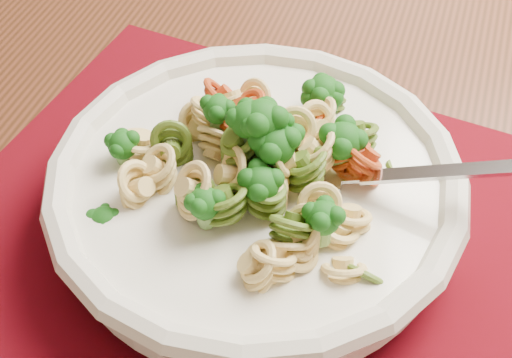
{
  "coord_description": "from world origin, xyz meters",
  "views": [
    {
      "loc": [
        -0.48,
        -1.19,
        1.15
      ],
      "look_at": [
        -0.5,
        -0.87,
        0.8
      ],
      "focal_mm": 50.0,
      "sensor_mm": 36.0,
      "label": 1
    }
  ],
  "objects": [
    {
      "name": "dining_table",
      "position": [
        -0.53,
        -0.77,
        0.66
      ],
      "size": [
        1.6,
        1.24,
        0.76
      ],
      "rotation": [
        0.0,
        0.0,
        -0.26
      ],
      "color": "#5A2B19",
      "rests_on": "ground"
    },
    {
      "name": "placemat",
      "position": [
        -0.49,
        -0.87,
        0.76
      ],
      "size": [
        0.52,
        0.46,
        0.0
      ],
      "primitive_type": "cube",
      "rotation": [
        0.0,
        0.0,
        -0.38
      ],
      "color": "#5A0312",
      "rests_on": "dining_table"
    },
    {
      "name": "pasta_bowl",
      "position": [
        -0.5,
        -0.87,
        0.79
      ],
      "size": [
        0.28,
        0.28,
        0.05
      ],
      "color": "white",
      "rests_on": "placemat"
    },
    {
      "name": "pasta_broccoli_heap",
      "position": [
        -0.5,
        -0.87,
        0.81
      ],
      "size": [
        0.24,
        0.24,
        0.06
      ],
      "primitive_type": null,
      "color": "#E8C072",
      "rests_on": "pasta_bowl"
    },
    {
      "name": "fork",
      "position": [
        -0.46,
        -0.87,
        0.81
      ],
      "size": [
        0.18,
        0.06,
        0.08
      ],
      "primitive_type": null,
      "rotation": [
        0.0,
        -0.35,
        -0.19
      ],
      "color": "silver",
      "rests_on": "pasta_bowl"
    }
  ]
}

